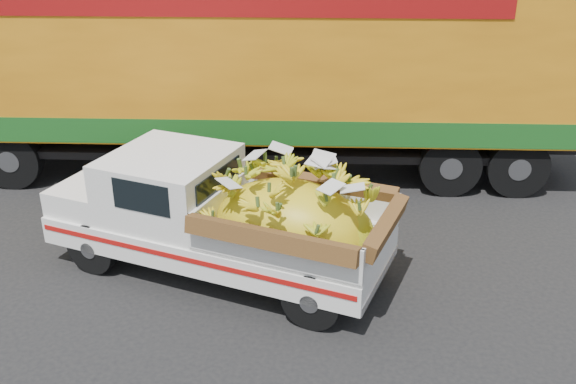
# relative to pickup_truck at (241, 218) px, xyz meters

# --- Properties ---
(ground) EXTENTS (100.00, 100.00, 0.00)m
(ground) POSITION_rel_pickup_truck_xyz_m (-1.94, 0.82, -0.90)
(ground) COLOR black
(ground) RESTS_ON ground
(curb) EXTENTS (60.00, 0.25, 0.15)m
(curb) POSITION_rel_pickup_truck_xyz_m (-1.94, 6.36, -0.83)
(curb) COLOR gray
(curb) RESTS_ON ground
(sidewalk) EXTENTS (60.00, 4.00, 0.14)m
(sidewalk) POSITION_rel_pickup_truck_xyz_m (-1.94, 8.46, -0.83)
(sidewalk) COLOR gray
(sidewalk) RESTS_ON ground
(pickup_truck) EXTENTS (5.07, 2.98, 1.68)m
(pickup_truck) POSITION_rel_pickup_truck_xyz_m (0.00, 0.00, 0.00)
(pickup_truck) COLOR black
(pickup_truck) RESTS_ON ground
(semi_trailer) EXTENTS (12.04, 3.52, 3.80)m
(semi_trailer) POSITION_rel_pickup_truck_xyz_m (-0.37, 3.91, 1.22)
(semi_trailer) COLOR black
(semi_trailer) RESTS_ON ground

